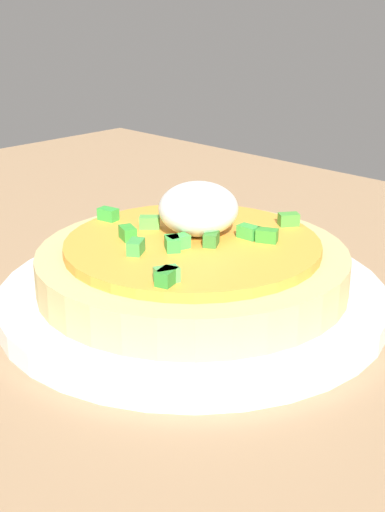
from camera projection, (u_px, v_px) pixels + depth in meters
dining_table at (59, 340)px, 42.09cm from camera, size 90.98×86.42×2.41cm
plate at (193, 296)px, 43.61cm from camera, size 24.14×24.14×1.39cm
pizza at (193, 260)px, 42.84cm from camera, size 19.21×19.21×6.32cm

